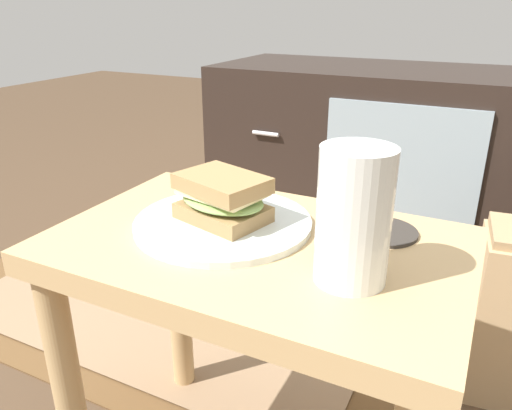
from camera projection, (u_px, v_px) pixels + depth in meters
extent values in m
cube|color=tan|center=(257.00, 251.00, 0.68)|extent=(0.56, 0.36, 0.04)
cylinder|color=tan|center=(69.00, 393.00, 0.75)|extent=(0.04, 0.04, 0.43)
cylinder|color=tan|center=(179.00, 298.00, 0.99)|extent=(0.04, 0.04, 0.43)
cylinder|color=tan|center=(436.00, 374.00, 0.79)|extent=(0.04, 0.04, 0.43)
cube|color=black|center=(373.00, 163.00, 1.55)|extent=(0.96, 0.44, 0.58)
cube|color=#8C9EA8|center=(397.00, 188.00, 1.31)|extent=(0.40, 0.01, 0.44)
cylinder|color=silver|center=(266.00, 134.00, 1.43)|extent=(0.08, 0.01, 0.01)
cylinder|color=silver|center=(265.00, 205.00, 1.51)|extent=(0.08, 0.01, 0.01)
cube|color=brown|center=(174.00, 304.00, 1.34)|extent=(1.28, 0.73, 0.01)
cube|color=#937556|center=(174.00, 302.00, 1.34)|extent=(1.05, 0.60, 0.00)
cylinder|color=silver|center=(223.00, 223.00, 0.71)|extent=(0.25, 0.25, 0.01)
cube|color=#9E7A4C|center=(223.00, 212.00, 0.71)|extent=(0.14, 0.11, 0.02)
ellipsoid|color=#8CB260|center=(223.00, 200.00, 0.70)|extent=(0.15, 0.12, 0.02)
cube|color=beige|center=(222.00, 193.00, 0.70)|extent=(0.13, 0.10, 0.01)
cube|color=#9E7A4C|center=(222.00, 183.00, 0.69)|extent=(0.14, 0.12, 0.02)
cylinder|color=silver|center=(354.00, 216.00, 0.55)|extent=(0.08, 0.08, 0.16)
cylinder|color=#C67219|center=(353.00, 225.00, 0.55)|extent=(0.08, 0.08, 0.13)
cylinder|color=white|center=(358.00, 165.00, 0.53)|extent=(0.08, 0.08, 0.01)
cylinder|color=#332D28|center=(382.00, 231.00, 0.69)|extent=(0.10, 0.10, 0.01)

